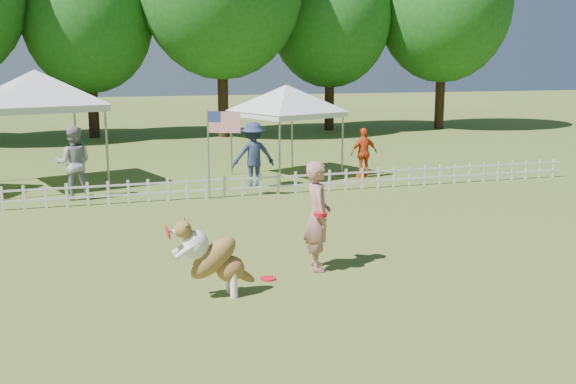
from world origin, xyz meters
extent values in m
plane|color=#38521A|center=(0.00, 0.00, 0.00)|extent=(120.00, 120.00, 0.00)
imported|color=#A36D62|center=(0.62, 0.55, 0.95)|extent=(0.55, 0.76, 1.91)
cylinder|color=red|center=(-0.35, 0.26, 0.01)|extent=(0.28, 0.28, 0.02)
imported|color=gray|center=(-3.56, 7.92, 0.96)|extent=(0.98, 0.79, 1.93)
imported|color=navy|center=(1.33, 8.10, 0.95)|extent=(1.23, 0.71, 1.89)
imported|color=#DC4719|center=(5.03, 8.72, 0.78)|extent=(0.95, 0.48, 1.56)
camera|label=1|loc=(-2.98, -9.61, 3.56)|focal=40.00mm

